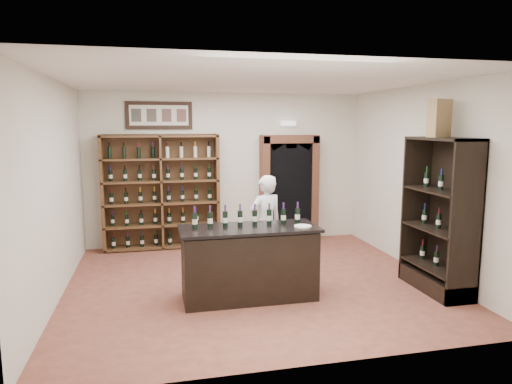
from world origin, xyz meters
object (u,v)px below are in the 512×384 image
counter_bottle_0 (195,220)px  side_cabinet (440,239)px  wine_crate (439,118)px  wine_shelf (162,192)px  tasting_counter (249,263)px  shopkeeper (266,224)px

counter_bottle_0 → side_cabinet: bearing=-6.7°
counter_bottle_0 → wine_crate: wine_crate is taller
side_cabinet → wine_crate: 1.71m
counter_bottle_0 → side_cabinet: size_ratio=0.14×
wine_shelf → counter_bottle_0: 2.85m
tasting_counter → counter_bottle_0: bearing=171.5°
wine_shelf → tasting_counter: 3.19m
side_cabinet → wine_crate: bearing=126.4°
tasting_counter → shopkeeper: (0.49, 1.05, 0.30)m
tasting_counter → counter_bottle_0: (-0.72, 0.11, 0.61)m
tasting_counter → wine_crate: (2.66, -0.22, 1.97)m
tasting_counter → side_cabinet: (2.72, -0.30, 0.26)m
tasting_counter → counter_bottle_0: 0.95m
wine_shelf → shopkeeper: size_ratio=1.39×
shopkeeper → wine_crate: 3.02m
shopkeeper → tasting_counter: bearing=47.1°
wine_shelf → wine_crate: wine_crate is taller
counter_bottle_0 → shopkeeper: bearing=37.8°
shopkeeper → wine_crate: bearing=132.0°
counter_bottle_0 → shopkeeper: (1.21, 0.94, -0.32)m
counter_bottle_0 → wine_crate: size_ratio=0.57×
wine_shelf → counter_bottle_0: size_ratio=7.33×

